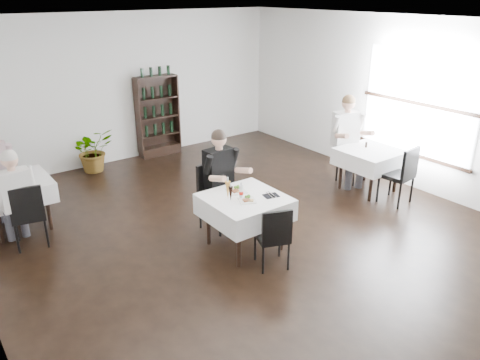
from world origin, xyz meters
The scene contains 22 objects.
room_shell centered at (0.00, 0.00, 1.50)m, with size 9.00×9.00×9.00m.
window_right centered at (3.48, 0.00, 1.50)m, with size 0.06×2.30×1.85m.
wine_shelf centered at (0.60, 4.31, 0.85)m, with size 0.90×0.28×1.75m.
main_table centered at (-0.30, 0.00, 0.62)m, with size 1.03×1.03×0.77m.
left_table centered at (-2.70, 2.50, 0.62)m, with size 0.98×0.98×0.77m.
right_table centered at (2.70, 0.30, 0.62)m, with size 0.98×0.98×0.77m.
potted_tree centered at (-0.93, 4.18, 0.43)m, with size 0.78×0.68×0.87m, color #1F531C.
main_chair_far centered at (-0.28, 0.78, 0.58)m, with size 0.56×0.56×1.01m.
main_chair_near centered at (-0.32, -0.66, 0.49)m, with size 0.51×0.51×0.87m.
left_chair_near centered at (-2.71, 1.77, 0.55)m, with size 0.51×0.51×0.96m.
right_chair_far centered at (2.78, 0.87, 0.52)m, with size 0.49×0.49×0.91m.
right_chair_near centered at (2.67, -0.39, 0.58)m, with size 0.51×0.52×1.01m.
diner_main centered at (-0.21, 0.67, 0.89)m, with size 0.60×0.61×1.53m.
diner_left_near centered at (-2.81, 1.87, 0.85)m, with size 0.56×0.56×1.46m.
diner_right_far centered at (2.65, 0.80, 0.96)m, with size 0.69×0.74×1.65m.
plate_far centered at (-0.28, 0.21, 0.79)m, with size 0.29×0.29×0.08m.
plate_near centered at (-0.35, -0.12, 0.79)m, with size 0.29×0.29×0.07m.
pilsner_dark centered at (-0.53, 0.01, 0.88)m, with size 0.06×0.06×0.26m.
pilsner_lager centered at (-0.52, 0.09, 0.90)m, with size 0.07×0.07×0.31m.
coke_bottle centered at (-0.36, 0.00, 0.86)m, with size 0.06×0.06×0.23m.
napkin_cutlery centered at (0.01, -0.18, 0.78)m, with size 0.23×0.22×0.02m.
pepper_mill centered at (2.74, 0.44, 0.82)m, with size 0.04×0.04×0.10m, color black.
Camera 1 is at (-3.78, -4.63, 3.39)m, focal length 35.00 mm.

